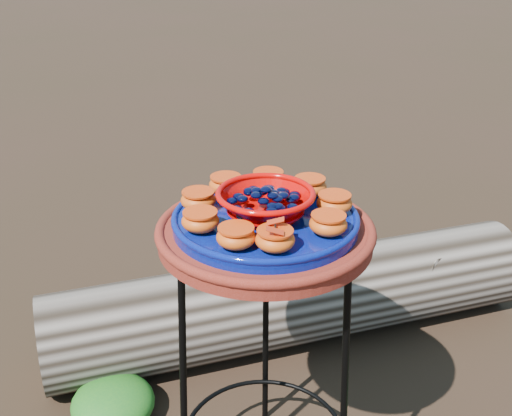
{
  "coord_description": "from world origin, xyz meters",
  "views": [
    {
      "loc": [
        0.02,
        -1.21,
        1.36
      ],
      "look_at": [
        -0.02,
        0.0,
        0.78
      ],
      "focal_mm": 45.0,
      "sensor_mm": 36.0,
      "label": 1
    }
  ],
  "objects_px": {
    "plant_stand": "(264,371)",
    "driftwood_log": "(293,299)",
    "terracotta_saucer": "(265,235)",
    "red_bowl": "(266,204)",
    "cobalt_plate": "(265,221)"
  },
  "relations": [
    {
      "from": "terracotta_saucer",
      "to": "driftwood_log",
      "type": "bearing_deg",
      "value": 81.92
    },
    {
      "from": "terracotta_saucer",
      "to": "cobalt_plate",
      "type": "distance_m",
      "value": 0.03
    },
    {
      "from": "terracotta_saucer",
      "to": "red_bowl",
      "type": "bearing_deg",
      "value": 0.0
    },
    {
      "from": "plant_stand",
      "to": "driftwood_log",
      "type": "relative_size",
      "value": 0.43
    },
    {
      "from": "cobalt_plate",
      "to": "red_bowl",
      "type": "xyz_separation_m",
      "value": [
        0.0,
        0.0,
        0.04
      ]
    },
    {
      "from": "plant_stand",
      "to": "driftwood_log",
      "type": "height_order",
      "value": "plant_stand"
    },
    {
      "from": "terracotta_saucer",
      "to": "red_bowl",
      "type": "height_order",
      "value": "red_bowl"
    },
    {
      "from": "red_bowl",
      "to": "driftwood_log",
      "type": "height_order",
      "value": "red_bowl"
    },
    {
      "from": "terracotta_saucer",
      "to": "cobalt_plate",
      "type": "xyz_separation_m",
      "value": [
        0.0,
        0.0,
        0.03
      ]
    },
    {
      "from": "plant_stand",
      "to": "cobalt_plate",
      "type": "relative_size",
      "value": 1.78
    },
    {
      "from": "plant_stand",
      "to": "red_bowl",
      "type": "distance_m",
      "value": 0.44
    },
    {
      "from": "plant_stand",
      "to": "driftwood_log",
      "type": "distance_m",
      "value": 0.65
    },
    {
      "from": "driftwood_log",
      "to": "terracotta_saucer",
      "type": "bearing_deg",
      "value": -98.08
    },
    {
      "from": "red_bowl",
      "to": "cobalt_plate",
      "type": "bearing_deg",
      "value": 0.0
    },
    {
      "from": "plant_stand",
      "to": "cobalt_plate",
      "type": "xyz_separation_m",
      "value": [
        0.0,
        0.0,
        0.4
      ]
    }
  ]
}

